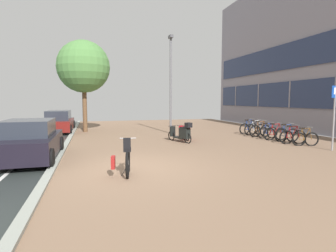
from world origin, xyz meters
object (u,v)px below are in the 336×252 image
at_px(scooter_mid, 182,133).
at_px(lamp_post, 171,80).
at_px(parked_car_far, 59,122).
at_px(bicycle_rack_05, 260,131).
at_px(scooter_near, 185,132).
at_px(bicycle_rack_00, 305,139).
at_px(bicycle_rack_01, 293,137).
at_px(bicycle_rack_03, 275,134).
at_px(bicycle_rack_06, 255,130).
at_px(parked_car_near, 29,141).
at_px(parking_sign, 334,111).
at_px(bicycle_rack_07, 249,129).
at_px(bicycle_foreground, 127,160).
at_px(bicycle_rack_04, 268,132).
at_px(street_tree, 84,67).
at_px(bicycle_rack_02, 287,135).

xyz_separation_m(scooter_mid, lamp_post, (0.49, 3.74, 2.94)).
bearing_deg(parked_car_far, lamp_post, -21.71).
bearing_deg(parked_car_far, scooter_mid, -45.06).
xyz_separation_m(bicycle_rack_05, scooter_near, (-4.60, 0.07, 0.09)).
bearing_deg(bicycle_rack_00, bicycle_rack_01, 101.68).
bearing_deg(bicycle_rack_01, bicycle_rack_03, 89.95).
distance_m(bicycle_rack_05, parked_car_far, 12.94).
xyz_separation_m(bicycle_rack_06, parked_car_near, (-11.71, -3.70, 0.32)).
bearing_deg(parking_sign, scooter_mid, 144.17).
height_order(bicycle_rack_03, bicycle_rack_06, bicycle_rack_06).
bearing_deg(bicycle_rack_00, scooter_near, 144.88).
bearing_deg(parked_car_far, bicycle_rack_07, -21.15).
height_order(bicycle_foreground, bicycle_rack_04, bicycle_foreground).
height_order(bicycle_rack_07, parking_sign, parking_sign).
height_order(bicycle_rack_05, lamp_post, lamp_post).
bearing_deg(bicycle_rack_07, bicycle_foreground, -139.99).
bearing_deg(parked_car_far, parked_car_near, -90.28).
bearing_deg(bicycle_rack_05, bicycle_rack_03, -89.46).
bearing_deg(parked_car_near, street_tree, 78.46).
height_order(bicycle_rack_01, street_tree, street_tree).
bearing_deg(bicycle_rack_01, scooter_near, 149.79).
bearing_deg(bicycle_rack_02, bicycle_rack_04, 98.07).
height_order(bicycle_rack_04, parked_car_near, parked_car_near).
height_order(parked_car_far, parking_sign, parking_sign).
bearing_deg(street_tree, scooter_mid, -51.72).
distance_m(bicycle_rack_02, bicycle_rack_07, 3.27).
height_order(bicycle_rack_00, parked_car_far, parked_car_far).
bearing_deg(bicycle_rack_05, scooter_mid, -171.97).
xyz_separation_m(bicycle_rack_04, parked_car_near, (-11.62, -2.39, 0.34)).
xyz_separation_m(parked_car_near, parked_car_far, (0.04, 8.85, 0.01)).
bearing_deg(scooter_mid, parking_sign, -35.83).
height_order(bicycle_rack_02, bicycle_rack_04, bicycle_rack_02).
distance_m(bicycle_rack_01, bicycle_rack_06, 3.27).
bearing_deg(parked_car_near, parked_car_far, 89.72).
bearing_deg(parked_car_far, bicycle_rack_02, -33.46).
xyz_separation_m(bicycle_rack_05, parking_sign, (0.32, -4.59, 1.32)).
bearing_deg(scooter_mid, street_tree, 128.28).
distance_m(parked_car_far, street_tree, 4.03).
bearing_deg(street_tree, bicycle_rack_07, -22.37).
bearing_deg(bicycle_rack_00, bicycle_rack_07, 90.88).
relative_size(scooter_mid, parked_car_far, 0.39).
distance_m(bicycle_rack_03, bicycle_rack_04, 0.65).
relative_size(bicycle_rack_00, bicycle_rack_01, 0.94).
bearing_deg(parking_sign, bicycle_rack_05, 94.04).
bearing_deg(bicycle_rack_03, parked_car_near, -171.50).
distance_m(bicycle_rack_06, bicycle_rack_07, 0.65).
bearing_deg(bicycle_rack_06, parked_car_far, 156.16).
height_order(bicycle_rack_07, street_tree, street_tree).
bearing_deg(bicycle_foreground, parked_car_near, 137.21).
bearing_deg(bicycle_rack_07, bicycle_rack_05, -93.34).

